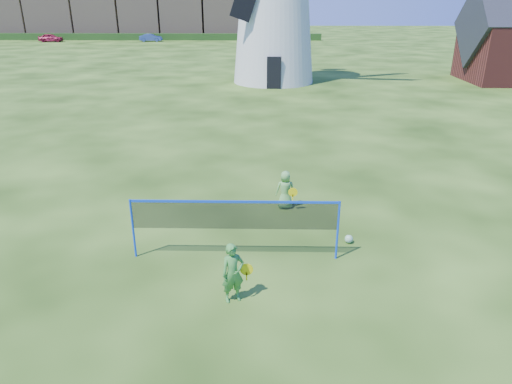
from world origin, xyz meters
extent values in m
plane|color=black|center=(0.00, 0.00, 0.00)|extent=(220.00, 220.00, 0.00)
cube|color=black|center=(1.01, 23.51, 1.12)|extent=(1.02, 0.12, 2.24)
cube|color=black|center=(1.01, 24.13, 5.08)|extent=(0.71, 0.12, 0.91)
cylinder|color=blue|center=(-2.80, -0.16, 0.78)|extent=(0.05, 0.05, 1.55)
cylinder|color=blue|center=(2.20, -0.16, 0.78)|extent=(0.05, 0.05, 1.55)
cube|color=black|center=(-0.30, -0.16, 1.15)|extent=(5.00, 0.02, 0.70)
cube|color=blue|center=(-0.30, -0.16, 1.52)|extent=(5.00, 0.02, 0.06)
imported|color=#3D8936|center=(-0.24, -1.94, 0.67)|extent=(0.58, 0.49, 1.34)
cylinder|color=yellow|center=(0.04, -1.76, 0.65)|extent=(0.28, 0.02, 0.28)
cube|color=yellow|center=(0.04, -1.76, 0.48)|extent=(0.03, 0.02, 0.20)
imported|color=#62A54F|center=(1.05, 2.87, 0.60)|extent=(0.61, 0.43, 1.19)
cylinder|color=yellow|center=(1.27, 2.65, 0.61)|extent=(0.28, 0.02, 0.28)
cube|color=yellow|center=(1.27, 2.65, 0.44)|extent=(0.03, 0.02, 0.20)
sphere|color=green|center=(2.65, 0.66, 0.11)|extent=(0.22, 0.22, 0.22)
cube|color=gray|center=(-41.76, 72.00, 3.34)|extent=(6.47, 8.00, 6.69)
cube|color=gray|center=(-34.48, 72.00, 3.34)|extent=(7.48, 8.00, 6.67)
cube|color=gray|center=(-26.94, 72.00, 3.40)|extent=(7.00, 8.00, 6.81)
cube|color=gray|center=(-19.97, 72.00, 3.24)|extent=(6.35, 8.00, 6.48)
cube|color=gray|center=(-13.13, 72.00, 3.36)|extent=(6.72, 8.00, 6.73)
cube|color=gray|center=(-5.61, 72.00, 3.24)|extent=(7.73, 8.00, 6.47)
cube|color=#193814|center=(-22.00, 66.00, 0.50)|extent=(62.00, 0.80, 1.00)
imported|color=#9D1C3B|center=(-31.93, 62.45, 0.59)|extent=(3.60, 1.70, 1.19)
imported|color=navy|center=(-17.05, 63.49, 0.55)|extent=(3.40, 1.31, 1.10)
camera|label=1|loc=(0.42, -10.26, 5.97)|focal=32.65mm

